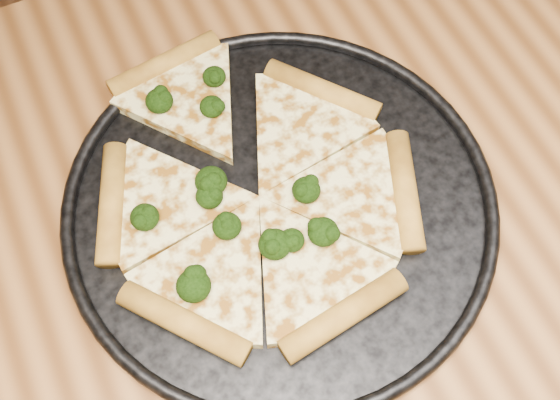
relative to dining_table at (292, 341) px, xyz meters
name	(u,v)px	position (x,y,z in m)	size (l,w,h in m)	color
dining_table	(292,341)	(0.00, 0.00, 0.00)	(1.20, 0.90, 0.75)	brown
pizza_pan	(280,204)	(0.03, 0.10, 0.10)	(0.41, 0.41, 0.02)	black
pizza	(254,191)	(0.01, 0.12, 0.11)	(0.32, 0.35, 0.02)	#E4DA8C
broccoli_florets	(229,196)	(-0.01, 0.11, 0.12)	(0.17, 0.23, 0.02)	black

